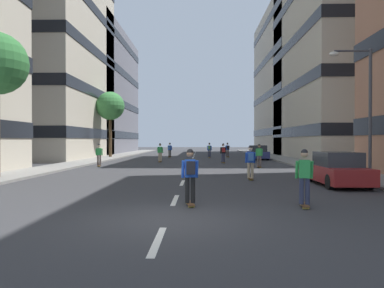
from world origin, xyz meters
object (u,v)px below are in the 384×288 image
at_px(skater_5, 209,149).
at_px(skater_6, 223,152).
at_px(parked_car_near, 337,170).
at_px(parked_car_mid, 258,153).
at_px(skater_4, 170,149).
at_px(skater_0, 160,152).
at_px(skater_3, 228,149).
at_px(skater_7, 259,155).
at_px(skater_8, 304,175).
at_px(street_tree_near, 110,106).
at_px(skater_9, 99,154).
at_px(streetlamp_right, 363,99).
at_px(skater_2, 190,173).
at_px(skater_1, 251,160).

xyz_separation_m(skater_5, skater_6, (0.99, -10.24, 0.00)).
height_order(parked_car_near, parked_car_mid, same).
bearing_deg(skater_4, skater_0, -90.45).
relative_size(parked_car_near, skater_3, 2.47).
bearing_deg(skater_4, skater_7, -63.76).
bearing_deg(skater_8, parked_car_mid, 83.84).
xyz_separation_m(street_tree_near, skater_9, (2.61, -13.92, -5.04)).
bearing_deg(skater_7, skater_8, -94.42).
relative_size(skater_3, skater_5, 1.00).
bearing_deg(skater_9, skater_3, 54.75).
bearing_deg(streetlamp_right, skater_9, 148.86).
xyz_separation_m(streetlamp_right, skater_0, (-11.97, 15.57, -3.15)).
bearing_deg(parked_car_near, skater_4, 110.03).
height_order(street_tree_near, skater_8, street_tree_near).
bearing_deg(streetlamp_right, skater_2, -140.00).
distance_m(parked_car_near, street_tree_near, 30.94).
distance_m(streetlamp_right, skater_1, 6.40).
xyz_separation_m(parked_car_near, skater_2, (-6.50, -5.30, 0.32)).
xyz_separation_m(skater_3, skater_6, (-1.25, -11.53, 0.00)).
bearing_deg(parked_car_mid, parked_car_near, -90.00).
height_order(streetlamp_right, skater_3, streetlamp_right).
bearing_deg(skater_4, skater_5, -12.03).
xyz_separation_m(street_tree_near, skater_1, (13.15, -23.28, -5.01)).
distance_m(skater_1, skater_3, 25.27).
bearing_deg(skater_4, parked_car_mid, -25.57).
bearing_deg(skater_3, skater_1, -91.60).
bearing_deg(skater_8, skater_7, 85.58).
bearing_deg(skater_8, skater_5, 93.82).
distance_m(skater_3, skater_6, 11.60).
height_order(skater_0, skater_1, same).
bearing_deg(skater_1, skater_3, 88.40).
distance_m(parked_car_mid, skater_5, 6.34).
xyz_separation_m(skater_1, skater_5, (-1.53, 23.97, 0.00)).
relative_size(skater_4, skater_9, 1.00).
distance_m(skater_0, skater_4, 9.80).
height_order(parked_car_mid, skater_0, skater_0).
bearing_deg(street_tree_near, skater_8, -66.06).
relative_size(skater_2, skater_6, 1.00).
height_order(street_tree_near, skater_9, street_tree_near).
xyz_separation_m(skater_8, skater_9, (-11.11, 16.99, 0.00)).
distance_m(skater_5, skater_8, 31.68).
xyz_separation_m(streetlamp_right, skater_9, (-16.11, 9.73, -3.15)).
distance_m(skater_1, skater_6, 13.75).
bearing_deg(skater_0, skater_3, 54.79).
xyz_separation_m(parked_car_near, skater_0, (-9.99, 17.39, 0.29)).
xyz_separation_m(skater_2, skater_9, (-7.62, 16.85, -0.03)).
height_order(street_tree_near, skater_0, street_tree_near).
relative_size(parked_car_near, parked_car_mid, 1.00).
height_order(parked_car_near, street_tree_near, street_tree_near).
relative_size(street_tree_near, skater_8, 4.27).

